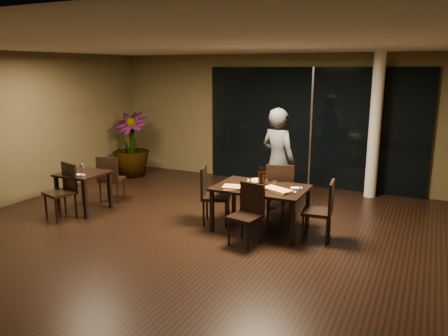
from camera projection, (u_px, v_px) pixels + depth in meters
ground at (185, 236)px, 7.12m from camera, size 8.00×8.00×0.00m
wall_back at (271, 119)px, 10.34m from camera, size 8.00×0.10×3.00m
wall_left at (4, 130)px, 8.49m from camera, size 0.10×8.00×3.00m
ceiling at (181, 44)px, 6.44m from camera, size 8.00×8.00×0.04m
window_panel at (311, 128)px, 9.87m from camera, size 5.00×0.06×2.70m
column at (375, 126)px, 8.98m from camera, size 0.24×0.24×3.00m
main_table at (261, 191)px, 7.25m from camera, size 1.50×1.00×0.75m
side_table at (83, 179)px, 8.26m from camera, size 0.80×0.80×0.75m
chair_main_far at (280, 189)px, 7.72m from camera, size 0.60×0.60×1.04m
chair_main_near at (248, 211)px, 6.72m from camera, size 0.51×0.51×0.94m
chair_main_left at (211, 192)px, 7.58m from camera, size 0.60×0.60×1.02m
chair_main_right at (323, 207)px, 6.82m from camera, size 0.50×0.50×0.97m
chair_side_far at (110, 176)px, 8.81m from camera, size 0.55×0.55×0.96m
chair_side_near at (64, 188)px, 7.91m from camera, size 0.57×0.57×0.99m
diner at (278, 161)px, 8.09m from camera, size 0.78×0.65×1.97m
potted_plant at (131, 145)px, 10.93m from camera, size 0.96×0.96×1.59m
pizza_board_left at (240, 188)px, 7.12m from camera, size 0.62×0.52×0.01m
pizza_board_right at (277, 191)px, 6.98m from camera, size 0.56×0.46×0.01m
oblong_pizza_left at (240, 187)px, 7.11m from camera, size 0.56×0.35×0.02m
oblong_pizza_right at (277, 190)px, 6.98m from camera, size 0.50×0.38×0.02m
round_pizza at (258, 181)px, 7.59m from camera, size 0.31×0.31×0.01m
bottle_a at (260, 177)px, 7.25m from camera, size 0.07×0.07×0.32m
bottle_b at (265, 179)px, 7.19m from camera, size 0.06×0.06×0.27m
bottle_c at (262, 176)px, 7.32m from camera, size 0.07×0.07×0.31m
tumbler_left at (249, 181)px, 7.45m from camera, size 0.07×0.07×0.08m
tumbler_right at (274, 184)px, 7.26m from camera, size 0.08×0.08×0.09m
napkin_near at (290, 192)px, 6.90m from camera, size 0.20×0.15×0.01m
napkin_far at (297, 188)px, 7.13m from camera, size 0.21×0.16×0.01m
wine_glass_a at (81, 167)px, 8.28m from camera, size 0.07×0.07×0.17m
wine_glass_b at (83, 169)px, 8.08m from camera, size 0.09×0.09×0.19m
side_napkin at (80, 175)px, 8.02m from camera, size 0.20×0.15×0.01m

